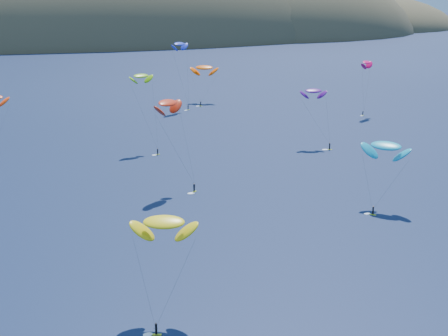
% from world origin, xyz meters
% --- Properties ---
extents(island, '(730.00, 300.00, 210.00)m').
position_xyz_m(island, '(39.40, 562.36, -10.74)').
color(island, '#3D3526').
rests_on(island, ground).
extents(kitesurfer_2, '(10.97, 11.87, 17.56)m').
position_xyz_m(kitesurfer_2, '(-21.52, 36.83, 14.74)').
color(kitesurfer_2, '#A9C515').
rests_on(kitesurfer_2, ground).
extents(kitesurfer_3, '(8.37, 13.34, 24.66)m').
position_xyz_m(kitesurfer_3, '(-7.84, 137.55, 22.45)').
color(kitesurfer_3, '#A9C515').
rests_on(kitesurfer_3, ground).
extents(kitesurfer_4, '(9.71, 10.52, 28.52)m').
position_xyz_m(kitesurfer_4, '(17.63, 195.98, 25.94)').
color(kitesurfer_4, '#A9C515').
rests_on(kitesurfer_4, ground).
extents(kitesurfer_5, '(11.75, 12.11, 17.28)m').
position_xyz_m(kitesurfer_5, '(36.85, 69.59, 14.21)').
color(kitesurfer_5, '#A9C515').
rests_on(kitesurfer_5, ground).
extents(kitesurfer_6, '(8.82, 11.32, 19.53)m').
position_xyz_m(kitesurfer_6, '(44.45, 125.89, 17.18)').
color(kitesurfer_6, '#A9C515').
rests_on(kitesurfer_6, ground).
extents(kitesurfer_8, '(8.76, 8.20, 22.55)m').
position_xyz_m(kitesurfer_8, '(83.46, 162.61, 20.21)').
color(kitesurfer_8, '#A9C515').
rests_on(kitesurfer_8, ground).
extents(kitesurfer_9, '(10.85, 11.19, 24.46)m').
position_xyz_m(kitesurfer_9, '(-8.21, 96.43, 21.71)').
color(kitesurfer_9, '#A9C515').
rests_on(kitesurfer_9, ground).
extents(kitesurfer_11, '(12.67, 16.05, 17.78)m').
position_xyz_m(kitesurfer_11, '(30.86, 207.29, 14.56)').
color(kitesurfer_11, '#A9C515').
rests_on(kitesurfer_11, ground).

